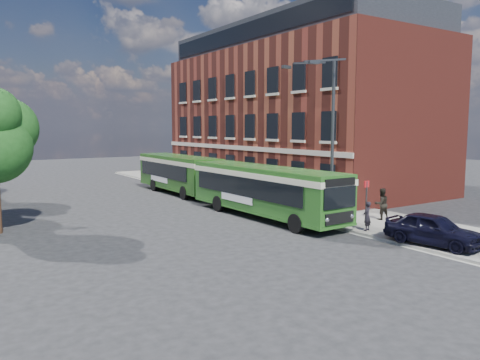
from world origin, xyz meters
TOP-DOWN VIEW (x-y plane):
  - ground at (0.00, 0.00)m, footprint 120.00×120.00m
  - pavement at (7.00, 8.00)m, footprint 6.00×48.00m
  - kerb_line at (3.95, 8.00)m, footprint 0.12×48.00m
  - brick_office at (14.00, 12.00)m, footprint 12.10×26.00m
  - street_lamp at (4.84, -2.00)m, footprint 2.96×2.38m
  - bus_stop_sign at (5.60, -4.20)m, footprint 0.35×0.08m
  - bus_front at (2.73, 1.06)m, footprint 2.87×12.30m
  - bus_rear at (3.00, 13.11)m, footprint 2.65×10.47m
  - parked_car at (4.80, -8.77)m, footprint 2.28×4.40m
  - pedestrian_a at (4.60, -5.17)m, footprint 0.63×0.51m
  - pedestrian_b at (7.48, -3.65)m, footprint 1.02×0.89m

SIDE VIEW (x-z plane):
  - ground at x=0.00m, z-range 0.00..0.00m
  - kerb_line at x=3.95m, z-range 0.00..0.01m
  - pavement at x=7.00m, z-range 0.00..0.15m
  - parked_car at x=4.80m, z-range 0.15..1.58m
  - pedestrian_a at x=4.60m, z-range 0.15..1.63m
  - pedestrian_b at x=7.48m, z-range 0.15..1.93m
  - bus_stop_sign at x=5.60m, z-range 0.25..2.77m
  - bus_rear at x=3.00m, z-range 0.32..3.34m
  - bus_front at x=2.73m, z-range 0.32..3.34m
  - street_lamp at x=4.84m, z-range 0.29..9.29m
  - brick_office at x=14.00m, z-range -0.13..14.07m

